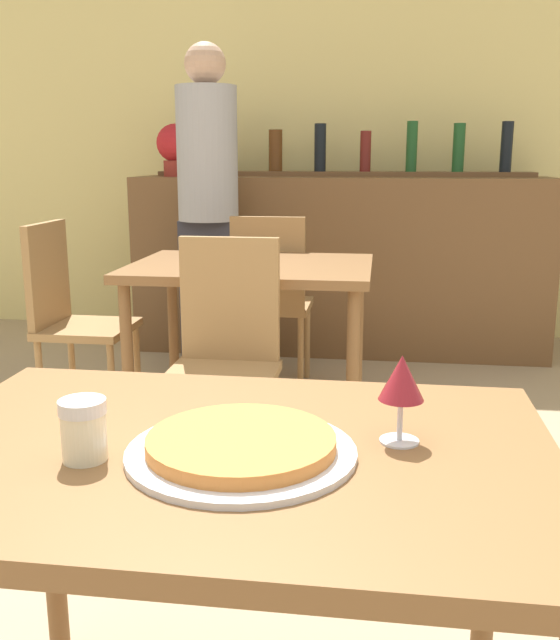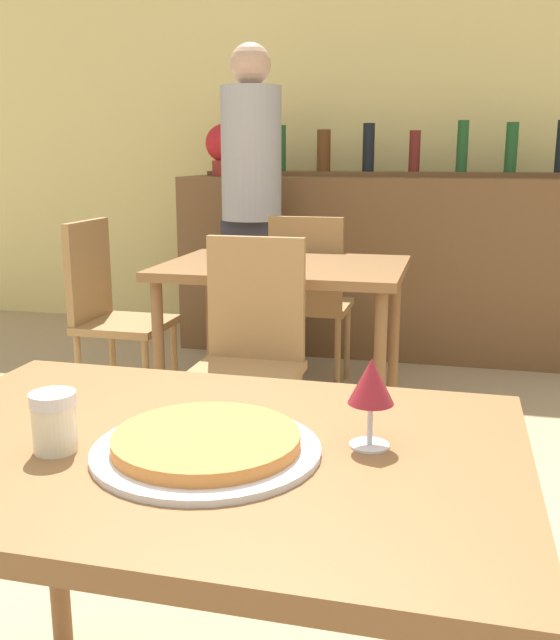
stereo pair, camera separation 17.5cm
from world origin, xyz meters
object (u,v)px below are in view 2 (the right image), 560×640
person_standing (252,197)px  wine_glass (371,384)px  chair_far_side_left (109,306)px  chair_far_side_back (309,293)px  potted_plant (224,147)px  cheese_shaker (54,421)px  chair_far_side_front (249,347)px  pizza_tray (206,444)px

person_standing → wine_glass: bearing=-70.0°
chair_far_side_left → chair_far_side_back: bearing=-57.0°
chair_far_side_left → potted_plant: 1.63m
cheese_shaker → wine_glass: (0.52, 0.15, 0.06)m
potted_plant → person_standing: bearing=-57.8°
chair_far_side_front → potted_plant: size_ratio=2.87×
chair_far_side_back → person_standing: bearing=-40.4°
wine_glass → potted_plant: size_ratio=0.48×
pizza_tray → potted_plant: size_ratio=1.19×
cheese_shaker → person_standing: 2.99m
chair_far_side_front → chair_far_side_back: (0.00, 1.12, 0.00)m
chair_far_side_left → cheese_shaker: 2.25m
wine_glass → chair_far_side_left: bearing=128.0°
person_standing → wine_glass: 2.97m
pizza_tray → person_standing: 2.99m
person_standing → pizza_tray: bearing=-75.4°
pizza_tray → cheese_shaker: bearing=-168.6°
cheese_shaker → potted_plant: 3.60m
chair_far_side_front → pizza_tray: (0.34, -1.41, 0.22)m
chair_far_side_front → potted_plant: (-0.74, 2.00, 0.75)m
wine_glass → potted_plant: (-1.35, 3.32, 0.44)m
chair_far_side_back → cheese_shaker: 2.60m
chair_far_side_front → wine_glass: (0.60, -1.32, 0.32)m
chair_far_side_front → chair_far_side_left: (-0.86, 0.56, 0.00)m
wine_glass → potted_plant: potted_plant is taller
chair_far_side_front → chair_far_side_back: same height
person_standing → potted_plant: 0.69m
wine_glass → person_standing: bearing=110.0°
pizza_tray → potted_plant: (-1.08, 3.42, 0.53)m
chair_far_side_back → chair_far_side_left: (-0.86, -0.56, 0.00)m
chair_far_side_front → potted_plant: bearing=110.4°
pizza_tray → cheese_shaker: cheese_shaker is taller
person_standing → chair_far_side_back: bearing=-40.4°
chair_far_side_front → person_standing: bearing=105.6°
chair_far_side_front → wine_glass: bearing=-65.3°
chair_far_side_left → person_standing: bearing=-26.4°
chair_far_side_left → potted_plant: potted_plant is taller
chair_far_side_back → potted_plant: bearing=-49.8°
wine_glass → pizza_tray: bearing=-159.9°
chair_far_side_front → potted_plant: 2.26m
chair_far_side_back → pizza_tray: (0.34, -2.54, 0.22)m
chair_far_side_left → pizza_tray: bearing=-148.7°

